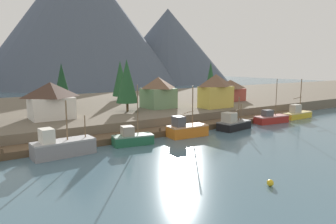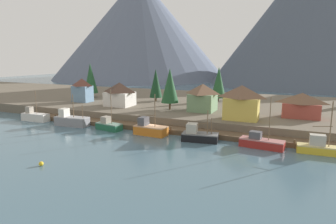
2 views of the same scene
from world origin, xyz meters
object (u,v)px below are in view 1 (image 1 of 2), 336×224
object	(u,v)px
conifer_mid_left	(120,78)
channel_buoy	(270,183)
fishing_boat_green	(132,138)
conifer_near_left	(62,83)
house_yellow	(216,91)
fishing_boat_orange	(186,129)
conifer_mid_right	(127,81)
conifer_back_left	(211,76)
house_white	(51,100)
house_green	(158,92)
fishing_boat_grey	(62,146)
house_red	(230,90)
fishing_boat_yellow	(297,114)
fishing_boat_black	(233,124)
fishing_boat_red	(271,118)

from	to	relation	value
conifer_mid_left	channel_buoy	xyz separation A→B (m)	(-11.69, -59.40, -8.12)
fishing_boat_green	conifer_near_left	size ratio (longest dim) A/B	0.91
house_yellow	conifer_mid_left	distance (m)	28.13
fishing_boat_orange	conifer_mid_right	size ratio (longest dim) A/B	0.80
conifer_mid_left	conifer_back_left	xyz separation A→B (m)	(36.05, 4.00, -0.14)
house_white	fishing_boat_green	bearing A→B (deg)	-65.06
house_green	conifer_mid_left	xyz separation A→B (m)	(-0.60, 18.45, 2.40)
fishing_boat_grey	house_red	xyz separation A→B (m)	(49.89, 18.70, 4.10)
fishing_boat_green	conifer_near_left	distance (m)	29.69
house_yellow	conifer_mid_right	bearing A→B (deg)	163.61
fishing_boat_yellow	house_green	world-z (taller)	house_green
fishing_boat_yellow	channel_buoy	xyz separation A→B (m)	(-38.73, -23.25, -0.74)
fishing_boat_black	house_white	distance (m)	33.97
fishing_boat_orange	fishing_boat_red	world-z (taller)	fishing_boat_red
fishing_boat_yellow	conifer_mid_left	size ratio (longest dim) A/B	0.84
house_red	conifer_mid_left	bearing A→B (deg)	142.78
fishing_boat_orange	fishing_boat_red	bearing A→B (deg)	3.85
house_white	conifer_back_left	world-z (taller)	conifer_back_left
fishing_boat_black	conifer_back_left	xyz separation A→B (m)	(30.38, 41.03, 7.19)
channel_buoy	fishing_boat_yellow	bearing A→B (deg)	30.98
fishing_boat_red	conifer_near_left	bearing A→B (deg)	146.94
house_white	conifer_mid_left	bearing A→B (deg)	40.57
fishing_boat_grey	conifer_near_left	distance (m)	30.75
fishing_boat_red	fishing_boat_yellow	world-z (taller)	fishing_boat_red
fishing_boat_orange	house_white	distance (m)	25.09
channel_buoy	house_yellow	bearing A→B (deg)	55.48
conifer_mid_left	conifer_mid_right	xyz separation A→B (m)	(-7.91, -19.81, 0.37)
fishing_boat_red	conifer_mid_left	xyz separation A→B (m)	(-17.26, 36.57, 7.50)
fishing_boat_orange	conifer_back_left	distance (m)	58.32
house_yellow	conifer_mid_left	xyz separation A→B (m)	(-11.60, 25.54, 2.07)
house_green	channel_buoy	bearing A→B (deg)	-106.71
fishing_boat_orange	conifer_back_left	world-z (taller)	conifer_back_left
house_green	conifer_mid_right	world-z (taller)	conifer_mid_right
conifer_mid_left	fishing_boat_black	bearing A→B (deg)	-81.30
fishing_boat_yellow	fishing_boat_black	bearing A→B (deg)	-179.63
house_green	conifer_mid_left	bearing A→B (deg)	91.87
channel_buoy	fishing_boat_green	bearing A→B (deg)	99.73
fishing_boat_green	conifer_near_left	world-z (taller)	conifer_near_left
house_red	house_white	bearing A→B (deg)	-177.55
fishing_boat_black	house_green	world-z (taller)	house_green
fishing_boat_green	channel_buoy	world-z (taller)	fishing_boat_green
conifer_mid_right	fishing_boat_red	bearing A→B (deg)	-33.67
house_green	conifer_mid_right	bearing A→B (deg)	-170.97
conifer_mid_left	house_white	bearing A→B (deg)	-139.43
channel_buoy	conifer_mid_left	bearing A→B (deg)	78.87
conifer_mid_left	conifer_back_left	bearing A→B (deg)	6.32
fishing_boat_black	house_red	world-z (taller)	house_red
fishing_boat_yellow	house_white	size ratio (longest dim) A/B	1.18
conifer_mid_right	house_green	bearing A→B (deg)	9.03
house_green	channel_buoy	size ratio (longest dim) A/B	9.96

